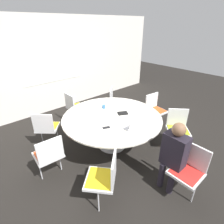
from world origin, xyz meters
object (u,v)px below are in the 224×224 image
spiral_notebook (123,113)px  chair_5 (46,126)px  chair_7 (105,176)px  chair_6 (49,153)px  person_0 (174,152)px  chair_3 (116,100)px  chair_2 (155,108)px  chair_4 (74,106)px  coffee_cup (104,107)px  laptop (133,125)px  chair_1 (178,126)px  chair_0 (189,168)px  cell_phone (106,128)px

spiral_notebook → chair_5: bearing=143.9°
chair_7 → spiral_notebook: bearing=-5.4°
chair_6 → person_0: size_ratio=0.71×
spiral_notebook → chair_3: bearing=53.9°
chair_2 → chair_7: same height
chair_4 → chair_5: 1.09m
chair_5 → coffee_cup: (1.18, -0.48, 0.26)m
chair_2 → laptop: laptop is taller
chair_1 → chair_6: same height
chair_6 → chair_7: same height
chair_4 → chair_6: (-1.30, -1.36, 0.00)m
chair_3 → person_0: size_ratio=0.71×
chair_1 → chair_6: bearing=23.9°
chair_3 → coffee_cup: chair_3 is taller
chair_1 → chair_4: (-1.10, 2.34, 0.00)m
chair_0 → chair_6: (-1.44, 1.72, 0.00)m
chair_5 → coffee_cup: chair_5 is taller
chair_7 → laptop: size_ratio=2.59×
chair_5 → cell_phone: chair_5 is taller
chair_1 → chair_4: 2.59m
chair_7 → person_0: (0.97, -0.48, 0.19)m
chair_2 → coffee_cup: 1.39m
chair_5 → spiral_notebook: bearing=6.9°
chair_3 → chair_5: 2.07m
chair_5 → chair_2: bearing=21.0°
chair_7 → person_0: size_ratio=0.71×
spiral_notebook → coffee_cup: coffee_cup is taller
chair_5 → laptop: laptop is taller
chair_6 → chair_4: bearing=50.2°
chair_4 → chair_5: size_ratio=1.00×
chair_1 → laptop: laptop is taller
chair_3 → spiral_notebook: chair_3 is taller
chair_4 → person_0: 2.84m
person_0 → cell_phone: person_0 is taller
chair_2 → cell_phone: bearing=12.0°
laptop → coffee_cup: (0.12, 1.00, -0.02)m
chair_0 → chair_3: size_ratio=1.00×
chair_0 → chair_4: 3.08m
laptop → spiral_notebook: 0.59m
chair_1 → chair_3: bearing=-43.6°
chair_6 → spiral_notebook: bearing=0.8°
person_0 → spiral_notebook: bearing=-10.9°
chair_0 → spiral_notebook: 1.66m
chair_1 → person_0: size_ratio=0.71×
chair_3 → chair_5: (-2.06, -0.07, 0.00)m
chair_1 → person_0: bearing=71.5°
chair_5 → cell_phone: 1.37m
coffee_cup → laptop: bearing=-97.1°
chair_3 → chair_7: same height
chair_4 → person_0: person_0 is taller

